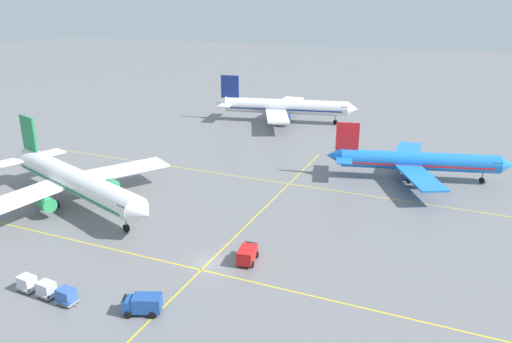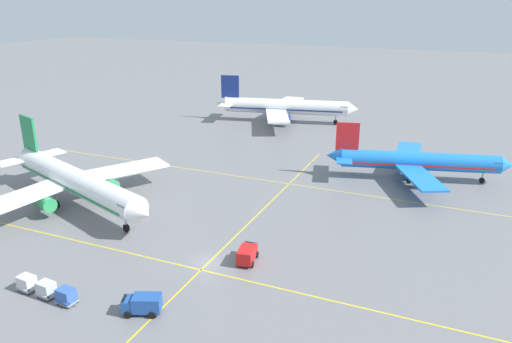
# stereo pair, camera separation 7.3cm
# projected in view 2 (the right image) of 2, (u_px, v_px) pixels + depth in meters

# --- Properties ---
(ground_plane) EXTENTS (600.00, 600.00, 0.00)m
(ground_plane) POSITION_uv_depth(u_px,v_px,m) (209.00, 262.00, 62.95)
(ground_plane) COLOR slate
(airliner_front_gate) EXTENTS (39.02, 33.41, 12.50)m
(airliner_front_gate) POSITION_uv_depth(u_px,v_px,m) (74.00, 181.00, 79.11)
(airliner_front_gate) COLOR white
(airliner_front_gate) RESTS_ON ground
(airliner_second_row) EXTENTS (33.28, 28.34, 10.47)m
(airliner_second_row) POSITION_uv_depth(u_px,v_px,m) (416.00, 161.00, 90.74)
(airliner_second_row) COLOR blue
(airliner_second_row) RESTS_ON ground
(airliner_third_row) EXTENTS (39.32, 33.38, 12.30)m
(airliner_third_row) POSITION_uv_depth(u_px,v_px,m) (284.00, 107.00, 133.58)
(airliner_third_row) COLOR white
(airliner_third_row) RESTS_ON ground
(taxiway_markings) EXTENTS (114.05, 72.34, 0.01)m
(taxiway_markings) POSITION_uv_depth(u_px,v_px,m) (253.00, 219.00, 75.46)
(taxiway_markings) COLOR yellow
(taxiway_markings) RESTS_ON ground
(service_truck_red_van) EXTENTS (4.50, 3.33, 2.10)m
(service_truck_red_van) POSITION_uv_depth(u_px,v_px,m) (142.00, 304.00, 52.47)
(service_truck_red_van) COLOR #1E4793
(service_truck_red_van) RESTS_ON ground
(service_truck_catering) EXTENTS (2.72, 4.36, 2.10)m
(service_truck_catering) POSITION_uv_depth(u_px,v_px,m) (247.00, 253.00, 62.82)
(service_truck_catering) COLOR red
(service_truck_catering) RESTS_ON ground
(baggage_cart_row_leftmost) EXTENTS (2.81, 1.84, 1.86)m
(baggage_cart_row_leftmost) POSITION_uv_depth(u_px,v_px,m) (27.00, 283.00, 56.60)
(baggage_cart_row_leftmost) COLOR #99999E
(baggage_cart_row_leftmost) RESTS_ON ground
(baggage_cart_row_second) EXTENTS (2.81, 1.84, 1.86)m
(baggage_cart_row_second) POSITION_uv_depth(u_px,v_px,m) (46.00, 289.00, 55.38)
(baggage_cart_row_second) COLOR #99999E
(baggage_cart_row_second) RESTS_ON ground
(baggage_cart_row_middle) EXTENTS (2.81, 1.84, 1.86)m
(baggage_cart_row_middle) POSITION_uv_depth(u_px,v_px,m) (66.00, 296.00, 54.12)
(baggage_cart_row_middle) COLOR #99999E
(baggage_cart_row_middle) RESTS_ON ground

